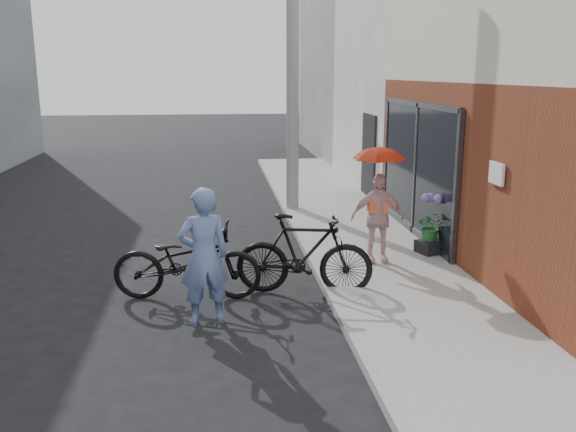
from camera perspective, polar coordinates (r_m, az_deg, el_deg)
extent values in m
plane|color=black|center=(8.25, -1.91, -9.24)|extent=(80.00, 80.00, 0.00)
cube|color=gray|center=(10.45, 8.68, -4.11)|extent=(2.20, 24.00, 0.12)
cube|color=#9E9E99|center=(10.21, 2.38, -4.39)|extent=(0.12, 24.00, 0.12)
cube|color=black|center=(11.86, 11.93, 4.30)|extent=(0.06, 3.80, 2.40)
cube|color=white|center=(8.77, 18.94, 3.79)|extent=(0.04, 0.40, 0.30)
cube|color=white|center=(18.35, 18.97, 13.69)|extent=(8.00, 6.00, 7.00)
cube|color=slate|center=(24.86, 11.85, 13.84)|extent=(8.00, 8.00, 7.00)
cylinder|color=#9E9E99|center=(13.71, 0.44, 14.74)|extent=(0.28, 0.28, 7.00)
imported|color=#6A82BD|center=(7.77, -7.88, -3.78)|extent=(0.73, 0.55, 1.79)
imported|color=black|center=(8.76, -9.43, -4.22)|extent=(2.17, 0.97, 1.10)
imported|color=black|center=(8.82, 1.52, -3.61)|extent=(2.06, 0.94, 1.19)
imported|color=beige|center=(9.99, 8.34, -0.19)|extent=(0.88, 0.42, 1.47)
imported|color=red|center=(9.80, 8.56, 6.00)|extent=(0.81, 0.81, 0.71)
cube|color=black|center=(10.80, 13.12, -2.83)|extent=(0.50, 0.50, 0.21)
imported|color=#27622D|center=(10.71, 13.23, -0.93)|extent=(0.48, 0.42, 0.53)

